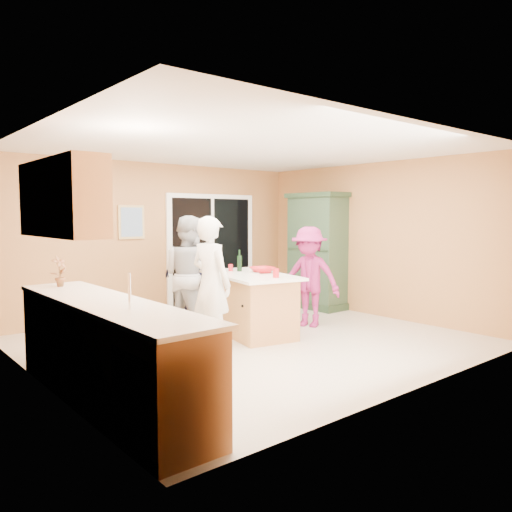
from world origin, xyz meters
TOP-DOWN VIEW (x-y plane):
  - floor at (0.00, 0.00)m, footprint 5.50×5.50m
  - ceiling at (0.00, 0.00)m, footprint 5.50×5.00m
  - wall_back at (0.00, 2.50)m, footprint 5.50×0.10m
  - wall_front at (0.00, -2.50)m, footprint 5.50×0.10m
  - wall_left at (-2.75, 0.00)m, footprint 0.10×5.00m
  - wall_right at (2.75, 0.00)m, footprint 0.10×5.00m
  - left_cabinet_run at (-2.45, -1.05)m, footprint 0.65×3.05m
  - upper_cabinets at (-2.58, -0.20)m, footprint 0.35×1.60m
  - sliding_door at (1.05, 2.46)m, footprint 1.90×0.07m
  - framed_picture at (-0.55, 2.48)m, footprint 0.46×0.04m
  - kitchen_island at (0.25, 0.35)m, footprint 1.22×1.81m
  - green_hutch at (2.49, 1.15)m, footprint 0.61×1.15m
  - woman_white at (-0.69, -0.03)m, footprint 0.50×0.68m
  - woman_grey at (-0.42, 0.93)m, footprint 0.86×0.98m
  - woman_navy at (0.09, 1.60)m, footprint 0.99×0.59m
  - woman_magenta at (1.25, 0.15)m, footprint 0.91×1.14m
  - serving_bowl at (0.46, 0.33)m, footprint 0.39×0.39m
  - tulip_vase at (-2.45, 0.30)m, footprint 0.21×0.18m
  - tumbler_near at (0.24, 0.81)m, footprint 0.08×0.08m
  - tumbler_far at (0.24, -0.22)m, footprint 0.10×0.10m
  - wine_bottle at (0.32, 0.69)m, footprint 0.08×0.08m
  - white_plate at (0.38, 0.36)m, footprint 0.23×0.23m

SIDE VIEW (x-z plane):
  - floor at x=0.00m, z-range 0.00..0.00m
  - kitchen_island at x=0.25m, z-range -0.03..0.85m
  - left_cabinet_run at x=-2.45m, z-range -0.16..1.08m
  - woman_magenta at x=1.25m, z-range 0.00..1.54m
  - woman_navy at x=0.09m, z-range 0.00..1.59m
  - woman_white at x=-0.69m, z-range 0.00..1.70m
  - woman_grey at x=-0.42m, z-range 0.00..1.71m
  - white_plate at x=0.38m, z-range 0.87..0.89m
  - serving_bowl at x=0.46m, z-range 0.87..0.96m
  - tumbler_near at x=0.24m, z-range 0.87..0.97m
  - tumbler_far at x=0.24m, z-range 0.87..1.00m
  - wine_bottle at x=0.32m, z-range 0.84..1.16m
  - green_hutch at x=2.49m, z-range -0.03..2.09m
  - sliding_door at x=1.05m, z-range 0.00..2.10m
  - tulip_vase at x=-2.45m, z-range 0.94..1.28m
  - wall_back at x=0.00m, z-range 0.00..2.60m
  - wall_front at x=0.00m, z-range 0.00..2.60m
  - wall_left at x=-2.75m, z-range 0.00..2.60m
  - wall_right at x=2.75m, z-range 0.00..2.60m
  - framed_picture at x=-0.55m, z-range 1.32..1.88m
  - upper_cabinets at x=-2.58m, z-range 1.50..2.25m
  - ceiling at x=0.00m, z-range 2.55..2.65m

